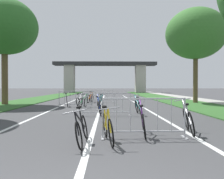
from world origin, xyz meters
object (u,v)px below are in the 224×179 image
crowd_barrier_nearest (144,118)px  crowd_barrier_fourth (100,96)px  bicycle_purple_0 (67,101)px  bicycle_purple_10 (143,122)px  bicycle_teal_1 (100,101)px  crowd_barrier_third (76,99)px  bicycle_teal_11 (138,107)px  bicycle_green_8 (83,102)px  bicycle_black_4 (82,129)px  bicycle_white_7 (81,101)px  tree_right_pine_far (196,34)px  crowd_barrier_second (107,105)px  bicycle_red_3 (90,98)px  bicycle_yellow_9 (107,127)px  bicycle_orange_2 (90,98)px  bicycle_silver_5 (188,120)px  bicycle_blue_6 (99,106)px  tree_left_pine_near (4,27)px

crowd_barrier_nearest → crowd_barrier_fourth: bearing=96.3°
bicycle_purple_0 → bicycle_purple_10: bearing=-78.4°
crowd_barrier_fourth → bicycle_teal_1: (0.09, -4.18, -0.15)m
crowd_barrier_third → bicycle_teal_11: bearing=-49.0°
bicycle_green_8 → bicycle_purple_10: 8.77m
bicycle_black_4 → bicycle_white_7: bearing=-82.5°
tree_right_pine_far → crowd_barrier_second: size_ratio=3.41×
tree_right_pine_far → bicycle_red_3: tree_right_pine_far is taller
crowd_barrier_nearest → bicycle_black_4: crowd_barrier_nearest is taller
tree_right_pine_far → crowd_barrier_fourth: 9.23m
bicycle_yellow_9 → tree_right_pine_far: bearing=-126.4°
crowd_barrier_third → bicycle_white_7: crowd_barrier_third is taller
bicycle_orange_2 → tree_right_pine_far: bearing=6.9°
bicycle_green_8 → bicycle_teal_11: (2.99, -3.63, -0.02)m
tree_right_pine_far → crowd_barrier_third: size_ratio=3.42×
bicycle_teal_1 → bicycle_red_3: bearing=-90.0°
bicycle_silver_5 → bicycle_purple_10: size_ratio=1.02×
crowd_barrier_nearest → crowd_barrier_third: size_ratio=1.00×
crowd_barrier_fourth → bicycle_silver_5: bearing=-77.7°
crowd_barrier_second → crowd_barrier_fourth: bearing=93.4°
crowd_barrier_third → bicycle_red_3: (0.61, 5.04, -0.15)m
bicycle_teal_1 → bicycle_yellow_9: bicycle_yellow_9 is taller
crowd_barrier_second → bicycle_blue_6: bearing=121.5°
bicycle_orange_2 → bicycle_yellow_9: (1.37, -13.76, -0.01)m
bicycle_white_7 → bicycle_teal_1: bearing=7.4°
crowd_barrier_second → bicycle_yellow_9: 5.01m
bicycle_purple_0 → bicycle_black_4: size_ratio=1.04×
tree_left_pine_near → crowd_barrier_second: bearing=-41.6°
bicycle_teal_1 → bicycle_white_7: bicycle_white_7 is taller
bicycle_purple_0 → bicycle_yellow_9: bicycle_purple_0 is taller
tree_right_pine_far → bicycle_purple_10: (-6.10, -12.20, -5.16)m
bicycle_silver_5 → bicycle_yellow_9: bearing=-145.9°
crowd_barrier_nearest → bicycle_teal_1: size_ratio=1.35×
bicycle_yellow_9 → bicycle_teal_11: (1.49, 5.54, -0.01)m
bicycle_silver_5 → bicycle_teal_11: size_ratio=0.99×
crowd_barrier_third → tree_right_pine_far: bearing=20.2°
bicycle_yellow_9 → bicycle_white_7: bearing=-87.7°
crowd_barrier_fourth → bicycle_red_3: 0.98m
tree_left_pine_near → tree_right_pine_far: 14.60m
crowd_barrier_fourth → bicycle_black_4: bearing=-90.1°
bicycle_white_7 → bicycle_yellow_9: size_ratio=0.99×
bicycle_silver_5 → bicycle_blue_6: (-2.68, 4.57, 0.00)m
bicycle_teal_1 → bicycle_purple_10: size_ratio=1.00×
crowd_barrier_second → bicycle_teal_11: bearing=19.5°
bicycle_blue_6 → tree_right_pine_far: bearing=45.4°
bicycle_silver_5 → crowd_barrier_fourth: bearing=113.0°
tree_right_pine_far → crowd_barrier_nearest: 14.85m
bicycle_teal_11 → crowd_barrier_third: bearing=128.9°
crowd_barrier_third → bicycle_orange_2: bearing=80.7°
tree_left_pine_near → bicycle_black_4: size_ratio=4.57×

